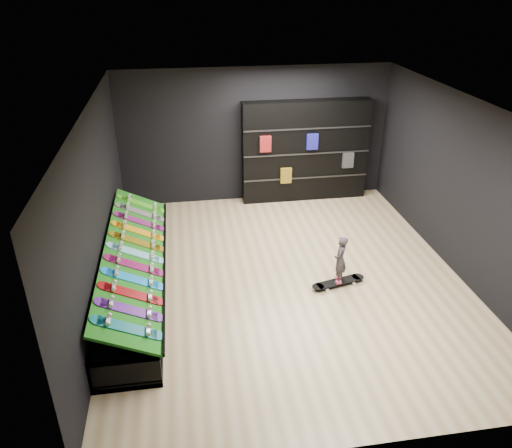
{
  "coord_description": "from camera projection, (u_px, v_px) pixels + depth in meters",
  "views": [
    {
      "loc": [
        -1.66,
        -7.13,
        4.8
      ],
      "look_at": [
        -0.5,
        0.2,
        1.0
      ],
      "focal_mm": 35.0,
      "sensor_mm": 36.0,
      "label": 1
    }
  ],
  "objects": [
    {
      "name": "display_board_9",
      "position": [
        140.0,
        212.0,
        9.34
      ],
      "size": [
        0.93,
        0.22,
        0.5
      ],
      "primitive_type": null,
      "rotation": [
        0.0,
        0.44,
        0.0
      ],
      "color": "black",
      "rests_on": "turf_ramp"
    },
    {
      "name": "floor",
      "position": [
        286.0,
        278.0,
        8.69
      ],
      "size": [
        6.0,
        7.0,
        0.01
      ],
      "primitive_type": "cube",
      "color": "tan",
      "rests_on": "ground"
    },
    {
      "name": "display_board_1",
      "position": [
        130.0,
        310.0,
        6.67
      ],
      "size": [
        0.93,
        0.22,
        0.5
      ],
      "primitive_type": null,
      "rotation": [
        0.0,
        0.44,
        0.0
      ],
      "color": "purple",
      "rests_on": "turf_ramp"
    },
    {
      "name": "display_board_0",
      "position": [
        128.0,
        328.0,
        6.34
      ],
      "size": [
        0.93,
        0.22,
        0.5
      ],
      "primitive_type": null,
      "rotation": [
        0.0,
        0.44,
        0.0
      ],
      "color": "#0C8C99",
      "rests_on": "turf_ramp"
    },
    {
      "name": "display_rack",
      "position": [
        135.0,
        279.0,
        8.22
      ],
      "size": [
        0.9,
        4.5,
        0.5
      ],
      "primitive_type": null,
      "color": "black",
      "rests_on": "ground"
    },
    {
      "name": "turf_ramp",
      "position": [
        135.0,
        254.0,
        8.02
      ],
      "size": [
        0.92,
        4.5,
        0.46
      ],
      "primitive_type": "cube",
      "rotation": [
        0.0,
        0.44,
        0.0
      ],
      "color": "#11590E",
      "rests_on": "display_rack"
    },
    {
      "name": "display_board_6",
      "position": [
        137.0,
        241.0,
        8.34
      ],
      "size": [
        0.93,
        0.22,
        0.5
      ],
      "primitive_type": null,
      "rotation": [
        0.0,
        0.44,
        0.0
      ],
      "color": "yellow",
      "rests_on": "turf_ramp"
    },
    {
      "name": "display_board_7",
      "position": [
        138.0,
        231.0,
        8.68
      ],
      "size": [
        0.93,
        0.22,
        0.5
      ],
      "primitive_type": null,
      "rotation": [
        0.0,
        0.44,
        0.0
      ],
      "color": "orange",
      "rests_on": "turf_ramp"
    },
    {
      "name": "display_board_4",
      "position": [
        135.0,
        265.0,
        7.67
      ],
      "size": [
        0.93,
        0.22,
        0.5
      ],
      "primitive_type": null,
      "rotation": [
        0.0,
        0.44,
        0.0
      ],
      "color": "#E5198C",
      "rests_on": "turf_ramp"
    },
    {
      "name": "wall_left",
      "position": [
        96.0,
        212.0,
        7.59
      ],
      "size": [
        0.02,
        7.0,
        3.0
      ],
      "primitive_type": "cube",
      "color": "black",
      "rests_on": "ground"
    },
    {
      "name": "floor_skateboard",
      "position": [
        338.0,
        283.0,
        8.46
      ],
      "size": [
        1.0,
        0.44,
        0.09
      ],
      "primitive_type": null,
      "rotation": [
        0.0,
        0.0,
        0.24
      ],
      "color": "black",
      "rests_on": "ground"
    },
    {
      "name": "display_board_8",
      "position": [
        139.0,
        221.0,
        9.01
      ],
      "size": [
        0.93,
        0.22,
        0.5
      ],
      "primitive_type": null,
      "rotation": [
        0.0,
        0.44,
        0.0
      ],
      "color": "#2626BF",
      "rests_on": "turf_ramp"
    },
    {
      "name": "wall_front",
      "position": [
        364.0,
        344.0,
        4.93
      ],
      "size": [
        6.0,
        0.02,
        3.0
      ],
      "primitive_type": "cube",
      "color": "black",
      "rests_on": "ground"
    },
    {
      "name": "display_board_5",
      "position": [
        136.0,
        253.0,
        8.01
      ],
      "size": [
        0.93,
        0.22,
        0.5
      ],
      "primitive_type": null,
      "rotation": [
        0.0,
        0.44,
        0.0
      ],
      "color": "#0CB2E5",
      "rests_on": "turf_ramp"
    },
    {
      "name": "ceiling",
      "position": [
        292.0,
        107.0,
        7.32
      ],
      "size": [
        6.0,
        7.0,
        0.01
      ],
      "primitive_type": "cube",
      "color": "white",
      "rests_on": "ground"
    },
    {
      "name": "display_board_10",
      "position": [
        141.0,
        204.0,
        9.68
      ],
      "size": [
        0.93,
        0.22,
        0.5
      ],
      "primitive_type": null,
      "rotation": [
        0.0,
        0.44,
        0.0
      ],
      "color": "green",
      "rests_on": "turf_ramp"
    },
    {
      "name": "display_board_3",
      "position": [
        133.0,
        279.0,
        7.34
      ],
      "size": [
        0.93,
        0.22,
        0.5
      ],
      "primitive_type": null,
      "rotation": [
        0.0,
        0.44,
        0.0
      ],
      "color": "blue",
      "rests_on": "turf_ramp"
    },
    {
      "name": "back_shelving",
      "position": [
        305.0,
        151.0,
        11.24
      ],
      "size": [
        2.85,
        0.33,
        2.28
      ],
      "primitive_type": "cube",
      "color": "black",
      "rests_on": "ground"
    },
    {
      "name": "display_board_2",
      "position": [
        131.0,
        293.0,
        7.01
      ],
      "size": [
        0.93,
        0.22,
        0.5
      ],
      "primitive_type": null,
      "rotation": [
        0.0,
        0.44,
        0.0
      ],
      "color": "red",
      "rests_on": "turf_ramp"
    },
    {
      "name": "wall_right",
      "position": [
        462.0,
        188.0,
        8.42
      ],
      "size": [
        0.02,
        7.0,
        3.0
      ],
      "primitive_type": "cube",
      "color": "black",
      "rests_on": "ground"
    },
    {
      "name": "wall_back",
      "position": [
        255.0,
        136.0,
        11.08
      ],
      "size": [
        6.0,
        0.02,
        3.0
      ],
      "primitive_type": "cube",
      "color": "black",
      "rests_on": "ground"
    },
    {
      "name": "child",
      "position": [
        339.0,
        268.0,
        8.33
      ],
      "size": [
        0.21,
        0.23,
        0.51
      ],
      "primitive_type": "imported",
      "rotation": [
        0.0,
        0.0,
        -2.08
      ],
      "color": "black",
      "rests_on": "floor_skateboard"
    }
  ]
}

